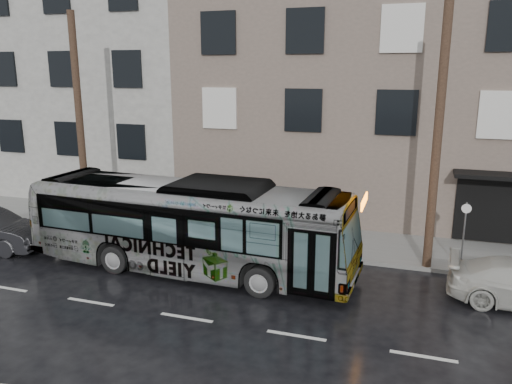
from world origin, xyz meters
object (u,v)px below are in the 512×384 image
Objects in this scene: utility_pole_rear at (80,125)px; bus at (189,225)px; utility_pole_front at (437,138)px; sign_post at (463,237)px.

utility_pole_rear reaches higher than bus.
sign_post is (1.10, 0.00, -3.30)m from utility_pole_front.
sign_post is at bearing 0.00° from utility_pole_rear.
bus is at bearing -162.31° from utility_pole_front.
utility_pole_front is 1.00× the size of utility_pole_rear.
utility_pole_rear is 0.77× the size of bus.
utility_pole_rear is 7.23m from bus.
utility_pole_rear reaches higher than sign_post.
utility_pole_front is at bearing -69.65° from bus.
bus is (-7.94, -2.53, -3.03)m from utility_pole_front.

